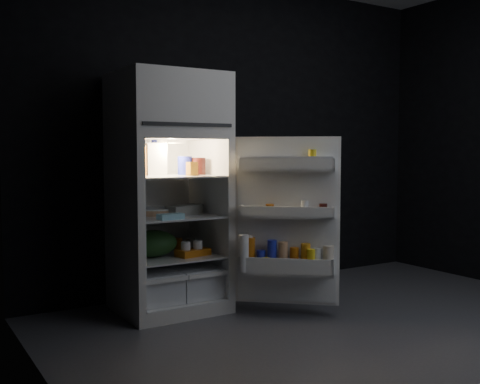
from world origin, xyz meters
TOP-DOWN VIEW (x-y plane):
  - floor at (0.00, 0.00)m, footprint 4.00×3.40m
  - wall_back at (0.00, 1.70)m, footprint 4.00×0.00m
  - wall_left at (-2.00, 0.00)m, footprint 0.00×3.40m
  - refrigerator at (-0.89, 1.32)m, footprint 0.76×0.71m
  - fridge_door at (-0.23, 0.69)m, footprint 0.67×0.62m
  - milk_jug at (-0.97, 1.36)m, footprint 0.16×0.16m
  - mayo_jar at (-0.75, 1.30)m, footprint 0.12×0.12m
  - jam_jar at (-0.65, 1.26)m, footprint 0.11×0.11m
  - amber_bottle at (-1.09, 1.33)m, footprint 0.09×0.09m
  - small_carton at (-0.78, 1.12)m, footprint 0.08×0.07m
  - egg_carton at (-0.77, 1.26)m, footprint 0.33×0.22m
  - pie at (-0.96, 1.38)m, footprint 0.39×0.39m
  - flat_package at (-0.99, 1.04)m, footprint 0.19×0.10m
  - wrapped_pkg at (-0.70, 1.44)m, footprint 0.13×0.12m
  - produce_bag at (-1.03, 1.27)m, footprint 0.46×0.42m
  - yogurt_tray at (-0.76, 1.15)m, footprint 0.27×0.18m
  - small_can_red at (-0.73, 1.45)m, footprint 0.08×0.08m
  - small_can_silver at (-0.66, 1.40)m, footprint 0.09×0.09m

SIDE VIEW (x-z plane):
  - floor at x=0.00m, z-range 0.00..0.00m
  - yogurt_tray at x=-0.76m, z-range 0.43..0.48m
  - small_can_red at x=-0.73m, z-range 0.43..0.52m
  - small_can_silver at x=-0.66m, z-range 0.43..0.52m
  - produce_bag at x=-1.03m, z-range 0.43..0.62m
  - fridge_door at x=-0.23m, z-range 0.06..1.28m
  - pie at x=-0.96m, z-range 0.73..0.77m
  - flat_package at x=-0.99m, z-range 0.73..0.77m
  - wrapped_pkg at x=-0.70m, z-range 0.73..0.78m
  - egg_carton at x=-0.77m, z-range 0.73..0.80m
  - refrigerator at x=-0.89m, z-range 0.07..1.85m
  - small_carton at x=-0.78m, z-range 1.03..1.13m
  - jam_jar at x=-0.65m, z-range 1.03..1.16m
  - mayo_jar at x=-0.75m, z-range 1.03..1.17m
  - amber_bottle at x=-1.09m, z-range 1.03..1.25m
  - milk_jug at x=-0.97m, z-range 1.03..1.27m
  - wall_back at x=0.00m, z-range 0.00..2.70m
  - wall_left at x=-2.00m, z-range 0.00..2.70m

